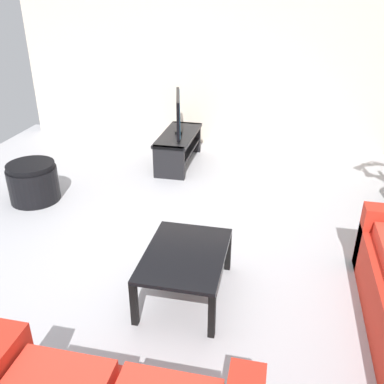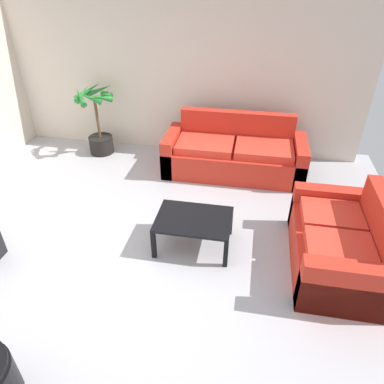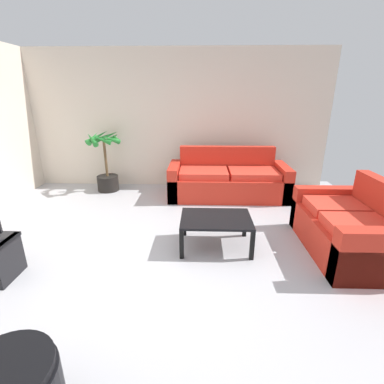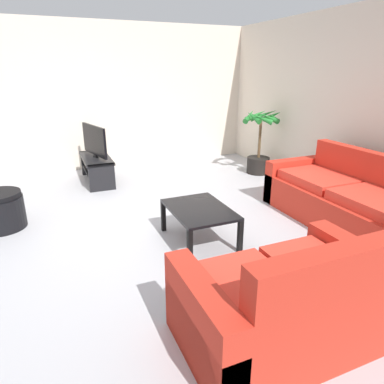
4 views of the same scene
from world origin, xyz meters
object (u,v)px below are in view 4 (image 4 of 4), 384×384
at_px(couch_loveseat, 287,304).
at_px(potted_palm, 260,146).
at_px(ottoman, 0,211).
at_px(tv, 94,140).
at_px(coffee_table, 199,212).
at_px(couch_main, 347,202).
at_px(tv_stand, 97,165).

relative_size(couch_loveseat, potted_palm, 1.24).
bearing_deg(ottoman, couch_loveseat, 35.32).
distance_m(tv, ottoman, 2.06).
height_order(couch_loveseat, tv, tv).
bearing_deg(couch_loveseat, coffee_table, 178.10).
bearing_deg(couch_loveseat, tv, -171.21).
height_order(couch_main, tv, tv).
bearing_deg(couch_main, potted_palm, 173.35).
bearing_deg(couch_main, ottoman, -111.68).
relative_size(couch_main, couch_loveseat, 1.48).
bearing_deg(tv_stand, coffee_table, 15.04).
bearing_deg(couch_loveseat, ottoman, -144.68).
bearing_deg(potted_palm, ottoman, -79.39).
height_order(coffee_table, ottoman, ottoman).
bearing_deg(ottoman, tv_stand, 136.19).
xyz_separation_m(tv, coffee_table, (2.71, 0.73, -0.38)).
height_order(tv, ottoman, tv).
height_order(tv_stand, ottoman, ottoman).
bearing_deg(tv, potted_palm, 77.49).
xyz_separation_m(couch_loveseat, ottoman, (-2.90, -2.05, -0.07)).
bearing_deg(ottoman, couch_main, 68.32).
height_order(couch_main, couch_loveseat, same).
bearing_deg(couch_loveseat, potted_palm, 149.10).
bearing_deg(tv, tv_stand, -75.88).
xyz_separation_m(coffee_table, ottoman, (-1.27, -2.11, -0.12)).
height_order(couch_main, potted_palm, potted_palm).
distance_m(couch_loveseat, potted_palm, 4.32).
xyz_separation_m(couch_main, tv, (-3.03, -2.61, 0.42)).
bearing_deg(tv, coffee_table, 14.98).
bearing_deg(ottoman, potted_palm, 100.61).
bearing_deg(tv, couch_loveseat, 8.79).
relative_size(coffee_table, potted_palm, 0.73).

